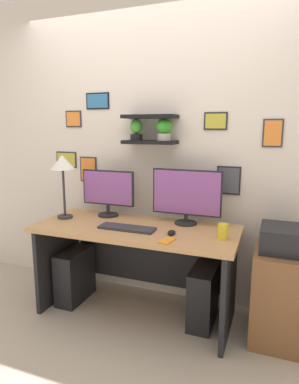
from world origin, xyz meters
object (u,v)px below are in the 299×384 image
(cell_phone, at_px, (167,241))
(drawer_cabinet, at_px, (284,295))
(computer_mouse, at_px, (171,233))
(computer_tower_right, at_px, (203,296))
(printer, at_px, (289,239))
(keyboard, at_px, (127,228))
(desk_lamp, at_px, (63,166))
(computer_tower_left, at_px, (75,275))
(desk, at_px, (138,249))
(monitor_left, at_px, (108,191))
(monitor_right, at_px, (186,195))
(water_cup, at_px, (223,231))

(cell_phone, xyz_separation_m, drawer_cabinet, (0.78, 0.33, -0.42))
(computer_mouse, xyz_separation_m, computer_tower_right, (0.22, 0.16, -0.54))
(cell_phone, height_order, printer, printer)
(keyboard, height_order, desk_lamp, desk_lamp)
(printer, xyz_separation_m, computer_tower_left, (-1.72, -0.06, -0.53))
(keyboard, xyz_separation_m, drawer_cabinet, (1.16, 0.17, -0.42))
(keyboard, relative_size, drawer_cabinet, 0.66)
(computer_mouse, distance_m, computer_tower_right, 0.60)
(desk, bearing_deg, monitor_left, 155.27)
(monitor_right, bearing_deg, keyboard, -140.94)
(monitor_right, relative_size, keyboard, 1.28)
(desk_lamp, bearing_deg, desk, 3.38)
(computer_mouse, distance_m, computer_tower_left, 1.08)
(monitor_left, xyz_separation_m, computer_mouse, (0.68, -0.31, -0.21))
(monitor_right, height_order, computer_tower_right, monitor_right)
(desk, distance_m, water_cup, 0.75)
(computer_tower_left, bearing_deg, computer_mouse, -7.03)
(printer, bearing_deg, monitor_right, 169.68)
(desk, xyz_separation_m, water_cup, (0.69, -0.11, 0.27))
(keyboard, relative_size, cell_phone, 3.14)
(monitor_right, xyz_separation_m, printer, (0.77, -0.14, -0.23))
(desk_lamp, xyz_separation_m, cell_phone, (1.01, -0.27, -0.44))
(monitor_left, bearing_deg, monitor_right, 0.02)
(water_cup, bearing_deg, monitor_right, 140.60)
(desk_lamp, bearing_deg, cell_phone, -14.66)
(desk, bearing_deg, printer, 1.12)
(monitor_right, relative_size, computer_mouse, 6.28)
(desk_lamp, relative_size, computer_tower_right, 1.19)
(monitor_right, xyz_separation_m, drawer_cabinet, (0.77, -0.14, -0.65))
(desk, bearing_deg, computer_tower_right, 1.13)
(printer, bearing_deg, desk_lamp, -178.04)
(drawer_cabinet, xyz_separation_m, computer_tower_left, (-1.72, -0.06, -0.11))
(desk, distance_m, printer, 1.15)
(desk_lamp, relative_size, cell_phone, 3.88)
(computer_tower_right, bearing_deg, cell_phone, -122.54)
(water_cup, relative_size, drawer_cabinet, 0.16)
(computer_tower_left, relative_size, computer_tower_right, 1.00)
(computer_tower_left, xyz_separation_m, computer_tower_right, (1.14, 0.05, -0.00))
(computer_mouse, relative_size, cell_phone, 0.64)
(water_cup, bearing_deg, computer_tower_right, 139.20)
(monitor_left, distance_m, computer_mouse, 0.78)
(water_cup, height_order, drawer_cabinet, water_cup)
(desk_lamp, distance_m, computer_tower_left, 0.97)
(water_cup, bearing_deg, computer_tower_left, 176.53)
(drawer_cabinet, relative_size, printer, 1.77)
(water_cup, distance_m, computer_tower_left, 1.41)
(monitor_left, distance_m, drawer_cabinet, 1.62)
(keyboard, xyz_separation_m, computer_mouse, (0.36, -0.00, 0.01))
(computer_tower_left, bearing_deg, water_cup, -3.47)
(printer, distance_m, computer_tower_left, 1.80)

